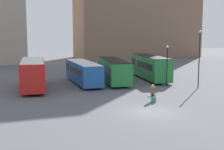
# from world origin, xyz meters

# --- Properties ---
(ground_plane) EXTENTS (160.00, 160.00, 0.00)m
(ground_plane) POSITION_xyz_m (0.00, 0.00, 0.00)
(ground_plane) COLOR #56565B
(bus_0) EXTENTS (3.50, 9.50, 3.37)m
(bus_0) POSITION_xyz_m (-7.99, 13.79, 1.82)
(bus_0) COLOR red
(bus_0) RESTS_ON ground_plane
(bus_1) EXTENTS (2.52, 9.94, 2.78)m
(bus_1) POSITION_xyz_m (-1.64, 15.48, 1.51)
(bus_1) COLOR #1E56A3
(bus_1) RESTS_ON ground_plane
(bus_2) EXTENTS (4.06, 10.65, 2.95)m
(bus_2) POSITION_xyz_m (2.38, 15.40, 1.61)
(bus_2) COLOR #237A38
(bus_2) RESTS_ON ground_plane
(bus_3) EXTENTS (3.83, 10.62, 3.24)m
(bus_3) POSITION_xyz_m (8.01, 15.97, 1.76)
(bus_3) COLOR #237A38
(bus_3) RESTS_ON ground_plane
(traveler) EXTENTS (0.51, 0.51, 1.62)m
(traveler) POSITION_xyz_m (2.04, 3.52, 0.96)
(traveler) COLOR black
(traveler) RESTS_ON ground_plane
(suitcase) EXTENTS (0.29, 0.46, 0.77)m
(suitcase) POSITION_xyz_m (1.91, 3.02, 0.27)
(suitcase) COLOR #28844C
(suitcase) RESTS_ON ground_plane
(lamp_post_0) EXTENTS (0.28, 0.28, 4.90)m
(lamp_post_0) POSITION_xyz_m (7.37, 10.27, 2.93)
(lamp_post_0) COLOR black
(lamp_post_0) RESTS_ON ground_plane
(lamp_post_1) EXTENTS (0.28, 0.28, 6.70)m
(lamp_post_1) POSITION_xyz_m (10.17, 7.87, 3.87)
(lamp_post_1) COLOR black
(lamp_post_1) RESTS_ON ground_plane
(trash_bin) EXTENTS (0.52, 0.52, 0.85)m
(trash_bin) POSITION_xyz_m (7.42, 11.17, 0.42)
(trash_bin) COLOR #285633
(trash_bin) RESTS_ON ground_plane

